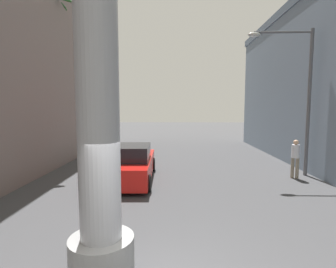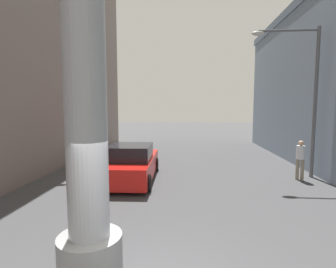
{
  "view_description": "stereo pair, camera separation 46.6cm",
  "coord_description": "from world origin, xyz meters",
  "px_view_note": "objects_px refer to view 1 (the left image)",
  "views": [
    {
      "loc": [
        0.25,
        -3.46,
        3.1
      ],
      "look_at": [
        0.0,
        6.06,
        2.15
      ],
      "focal_mm": 28.0,
      "sensor_mm": 36.0,
      "label": 1
    },
    {
      "loc": [
        0.72,
        -3.44,
        3.1
      ],
      "look_at": [
        0.0,
        6.06,
        2.15
      ],
      "focal_mm": 28.0,
      "sensor_mm": 36.0,
      "label": 2
    }
  ],
  "objects_px": {
    "street_lamp": "(298,86)",
    "car_lead": "(129,164)",
    "palm_tree_mid_left": "(52,71)",
    "pedestrian_mid_right": "(295,156)",
    "pedestrian_far_left": "(91,139)"
  },
  "relations": [
    {
      "from": "palm_tree_mid_left",
      "to": "pedestrian_far_left",
      "type": "xyz_separation_m",
      "value": [
        0.75,
        3.9,
        -4.06
      ]
    },
    {
      "from": "palm_tree_mid_left",
      "to": "car_lead",
      "type": "bearing_deg",
      "value": -32.94
    },
    {
      "from": "palm_tree_mid_left",
      "to": "street_lamp",
      "type": "bearing_deg",
      "value": -8.88
    },
    {
      "from": "palm_tree_mid_left",
      "to": "pedestrian_mid_right",
      "type": "bearing_deg",
      "value": -11.73
    },
    {
      "from": "street_lamp",
      "to": "car_lead",
      "type": "relative_size",
      "value": 1.41
    },
    {
      "from": "street_lamp",
      "to": "palm_tree_mid_left",
      "type": "xyz_separation_m",
      "value": [
        -12.07,
        1.89,
        0.97
      ]
    },
    {
      "from": "pedestrian_far_left",
      "to": "street_lamp",
      "type": "bearing_deg",
      "value": -27.08
    },
    {
      "from": "car_lead",
      "to": "pedestrian_mid_right",
      "type": "bearing_deg",
      "value": 4.03
    },
    {
      "from": "car_lead",
      "to": "pedestrian_mid_right",
      "type": "xyz_separation_m",
      "value": [
        7.25,
        0.51,
        0.3
      ]
    },
    {
      "from": "pedestrian_far_left",
      "to": "pedestrian_mid_right",
      "type": "bearing_deg",
      "value": -29.85
    },
    {
      "from": "street_lamp",
      "to": "pedestrian_far_left",
      "type": "xyz_separation_m",
      "value": [
        -11.32,
        5.79,
        -3.08
      ]
    },
    {
      "from": "pedestrian_mid_right",
      "to": "pedestrian_far_left",
      "type": "bearing_deg",
      "value": 150.15
    },
    {
      "from": "pedestrian_far_left",
      "to": "car_lead",
      "type": "bearing_deg",
      "value": -60.86
    },
    {
      "from": "car_lead",
      "to": "palm_tree_mid_left",
      "type": "height_order",
      "value": "palm_tree_mid_left"
    },
    {
      "from": "street_lamp",
      "to": "car_lead",
      "type": "bearing_deg",
      "value": -171.8
    }
  ]
}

